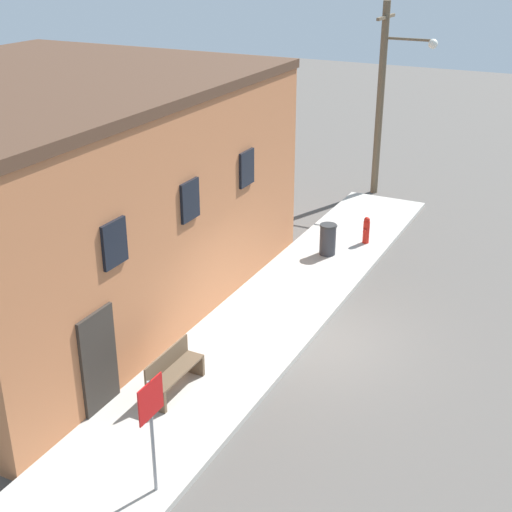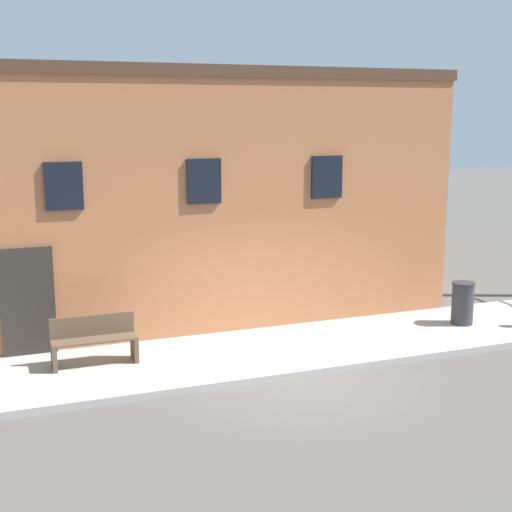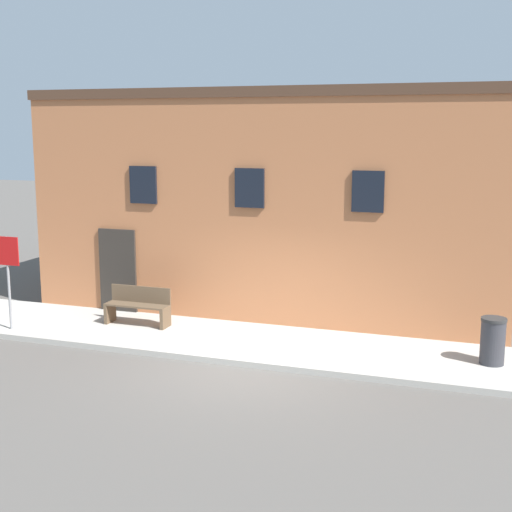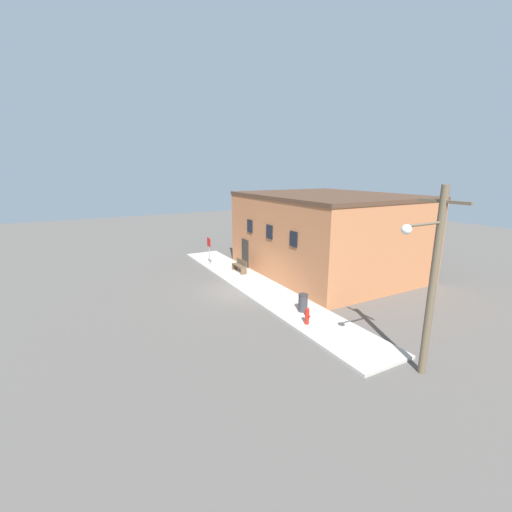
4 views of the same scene
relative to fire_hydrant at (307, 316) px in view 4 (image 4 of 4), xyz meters
The scene contains 8 objects.
ground_plane 5.97m from the fire_hydrant, behind, with size 80.00×80.00×0.00m, color #56514C.
sidewalk 5.96m from the fire_hydrant, behind, with size 20.53×2.71×0.13m.
brick_building 9.75m from the fire_hydrant, 135.66° to the left, with size 11.75×9.40×5.59m.
fire_hydrant is the anchor object (origin of this frame).
stop_sign 11.83m from the fire_hydrant, behind, with size 0.65×0.06×2.14m.
bench 9.26m from the fire_hydrant, behind, with size 1.53×0.44×0.89m.
trash_bin 1.51m from the fire_hydrant, 151.11° to the left, with size 0.49×0.49×0.93m.
utility_pole 6.08m from the fire_hydrant, 13.87° to the left, with size 1.80×1.95×6.73m.
Camera 4 is at (17.80, -8.52, 7.17)m, focal length 24.00 mm.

